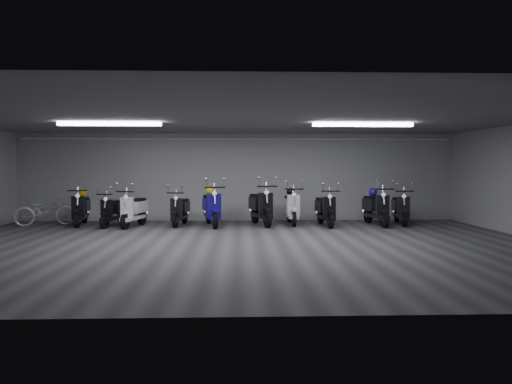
{
  "coord_description": "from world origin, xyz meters",
  "views": [
    {
      "loc": [
        0.04,
        -10.44,
        1.73
      ],
      "look_at": [
        0.49,
        2.5,
        1.05
      ],
      "focal_mm": 33.67,
      "sensor_mm": 36.0,
      "label": 1
    }
  ],
  "objects_px": {
    "scooter_7": "(325,204)",
    "helmet_1": "(82,193)",
    "scooter_3": "(180,205)",
    "scooter_4": "(212,202)",
    "scooter_9": "(401,203)",
    "bicycle": "(45,207)",
    "scooter_6": "(292,202)",
    "helmet_0": "(373,192)",
    "scooter_0": "(81,203)",
    "scooter_1": "(114,206)",
    "helmet_2": "(210,191)",
    "scooter_2": "(134,204)",
    "scooter_8": "(376,202)",
    "helmet_3": "(291,192)",
    "scooter_5": "(261,201)"
  },
  "relations": [
    {
      "from": "scooter_0",
      "to": "scooter_2",
      "type": "bearing_deg",
      "value": -22.59
    },
    {
      "from": "scooter_7",
      "to": "helmet_1",
      "type": "distance_m",
      "value": 7.23
    },
    {
      "from": "helmet_2",
      "to": "scooter_4",
      "type": "bearing_deg",
      "value": -78.37
    },
    {
      "from": "scooter_4",
      "to": "scooter_5",
      "type": "bearing_deg",
      "value": -6.42
    },
    {
      "from": "scooter_0",
      "to": "scooter_4",
      "type": "distance_m",
      "value": 3.87
    },
    {
      "from": "scooter_6",
      "to": "scooter_8",
      "type": "bearing_deg",
      "value": -8.68
    },
    {
      "from": "scooter_1",
      "to": "scooter_6",
      "type": "bearing_deg",
      "value": 16.47
    },
    {
      "from": "bicycle",
      "to": "helmet_2",
      "type": "distance_m",
      "value": 4.87
    },
    {
      "from": "scooter_2",
      "to": "scooter_3",
      "type": "relative_size",
      "value": 1.06
    },
    {
      "from": "helmet_0",
      "to": "scooter_4",
      "type": "bearing_deg",
      "value": -176.94
    },
    {
      "from": "scooter_3",
      "to": "scooter_7",
      "type": "distance_m",
      "value": 4.25
    },
    {
      "from": "scooter_3",
      "to": "scooter_7",
      "type": "relative_size",
      "value": 0.95
    },
    {
      "from": "scooter_0",
      "to": "helmet_0",
      "type": "bearing_deg",
      "value": -8.49
    },
    {
      "from": "scooter_0",
      "to": "scooter_3",
      "type": "height_order",
      "value": "scooter_0"
    },
    {
      "from": "scooter_8",
      "to": "helmet_2",
      "type": "distance_m",
      "value": 4.91
    },
    {
      "from": "scooter_2",
      "to": "scooter_4",
      "type": "bearing_deg",
      "value": 14.79
    },
    {
      "from": "scooter_8",
      "to": "scooter_7",
      "type": "bearing_deg",
      "value": 177.9
    },
    {
      "from": "scooter_1",
      "to": "helmet_1",
      "type": "bearing_deg",
      "value": 166.52
    },
    {
      "from": "helmet_1",
      "to": "helmet_2",
      "type": "xyz_separation_m",
      "value": [
        3.84,
        -0.28,
        0.07
      ]
    },
    {
      "from": "scooter_4",
      "to": "scooter_8",
      "type": "xyz_separation_m",
      "value": [
        4.83,
        0.0,
        -0.04
      ]
    },
    {
      "from": "scooter_2",
      "to": "scooter_4",
      "type": "relative_size",
      "value": 0.9
    },
    {
      "from": "scooter_3",
      "to": "scooter_9",
      "type": "xyz_separation_m",
      "value": [
        6.57,
        0.06,
        0.02
      ]
    },
    {
      "from": "scooter_0",
      "to": "scooter_4",
      "type": "height_order",
      "value": "scooter_4"
    },
    {
      "from": "scooter_7",
      "to": "bicycle",
      "type": "distance_m",
      "value": 8.22
    },
    {
      "from": "scooter_0",
      "to": "scooter_9",
      "type": "height_order",
      "value": "scooter_0"
    },
    {
      "from": "scooter_6",
      "to": "helmet_0",
      "type": "relative_size",
      "value": 7.2
    },
    {
      "from": "scooter_9",
      "to": "helmet_1",
      "type": "xyz_separation_m",
      "value": [
        -9.52,
        0.34,
        0.3
      ]
    },
    {
      "from": "scooter_9",
      "to": "bicycle",
      "type": "xyz_separation_m",
      "value": [
        -10.53,
        0.12,
        -0.09
      ]
    },
    {
      "from": "scooter_0",
      "to": "scooter_9",
      "type": "relative_size",
      "value": 1.03
    },
    {
      "from": "scooter_7",
      "to": "scooter_9",
      "type": "height_order",
      "value": "scooter_7"
    },
    {
      "from": "scooter_4",
      "to": "bicycle",
      "type": "relative_size",
      "value": 1.15
    },
    {
      "from": "scooter_2",
      "to": "helmet_3",
      "type": "relative_size",
      "value": 6.97
    },
    {
      "from": "scooter_6",
      "to": "helmet_1",
      "type": "distance_m",
      "value": 6.27
    },
    {
      "from": "scooter_1",
      "to": "scooter_9",
      "type": "relative_size",
      "value": 0.94
    },
    {
      "from": "scooter_7",
      "to": "helmet_0",
      "type": "distance_m",
      "value": 1.58
    },
    {
      "from": "scooter_0",
      "to": "scooter_8",
      "type": "distance_m",
      "value": 8.69
    },
    {
      "from": "scooter_2",
      "to": "scooter_8",
      "type": "bearing_deg",
      "value": 12.72
    },
    {
      "from": "scooter_3",
      "to": "scooter_4",
      "type": "relative_size",
      "value": 0.86
    },
    {
      "from": "scooter_2",
      "to": "helmet_2",
      "type": "height_order",
      "value": "scooter_2"
    },
    {
      "from": "scooter_5",
      "to": "helmet_2",
      "type": "xyz_separation_m",
      "value": [
        -1.5,
        0.13,
        0.28
      ]
    },
    {
      "from": "helmet_1",
      "to": "scooter_9",
      "type": "bearing_deg",
      "value": -2.05
    },
    {
      "from": "scooter_0",
      "to": "scooter_4",
      "type": "bearing_deg",
      "value": -12.64
    },
    {
      "from": "scooter_2",
      "to": "scooter_7",
      "type": "relative_size",
      "value": 1.0
    },
    {
      "from": "scooter_2",
      "to": "helmet_1",
      "type": "bearing_deg",
      "value": 170.07
    },
    {
      "from": "scooter_6",
      "to": "scooter_9",
      "type": "distance_m",
      "value": 3.26
    },
    {
      "from": "scooter_2",
      "to": "bicycle",
      "type": "height_order",
      "value": "scooter_2"
    },
    {
      "from": "scooter_2",
      "to": "helmet_1",
      "type": "relative_size",
      "value": 7.01
    },
    {
      "from": "scooter_7",
      "to": "helmet_1",
      "type": "xyz_separation_m",
      "value": [
        -7.2,
        0.65,
        0.29
      ]
    },
    {
      "from": "scooter_8",
      "to": "bicycle",
      "type": "relative_size",
      "value": 1.09
    },
    {
      "from": "scooter_6",
      "to": "helmet_0",
      "type": "distance_m",
      "value": 2.45
    }
  ]
}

